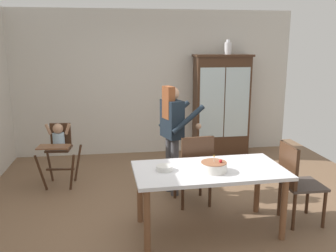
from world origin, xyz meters
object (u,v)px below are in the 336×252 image
(high_chair_with_toddler, at_px, (59,143))
(dining_chair_far_side, at_px, (195,165))
(china_cabinet, at_px, (221,105))
(dining_chair_right_end, at_px, (295,178))
(adult_person, at_px, (173,127))
(birthday_cake, at_px, (214,167))
(ceramic_vase, at_px, (228,48))
(serving_bowl, at_px, (164,168))
(dining_table, at_px, (209,176))

(high_chair_with_toddler, xyz_separation_m, dining_chair_far_side, (1.83, -0.99, -0.10))
(china_cabinet, distance_m, dining_chair_right_end, 2.90)
(adult_person, height_order, birthday_cake, adult_person)
(adult_person, xyz_separation_m, birthday_cake, (0.26, -1.20, -0.17))
(birthday_cake, bearing_deg, dining_chair_far_side, 92.94)
(adult_person, bearing_deg, ceramic_vase, -54.30)
(birthday_cake, bearing_deg, china_cabinet, 72.09)
(china_cabinet, xyz_separation_m, high_chair_with_toddler, (-2.84, -1.28, -0.30))
(adult_person, bearing_deg, serving_bowl, 148.28)
(ceramic_vase, relative_size, serving_bowl, 1.50)
(ceramic_vase, xyz_separation_m, birthday_cake, (-1.07, -3.01, -1.21))
(adult_person, distance_m, birthday_cake, 1.24)
(high_chair_with_toddler, bearing_deg, birthday_cake, -37.15)
(serving_bowl, bearing_deg, adult_person, 76.36)
(high_chair_with_toddler, bearing_deg, dining_table, -35.83)
(ceramic_vase, distance_m, dining_table, 3.40)
(high_chair_with_toddler, height_order, adult_person, adult_person)
(ceramic_vase, bearing_deg, dining_chair_right_end, -90.92)
(china_cabinet, distance_m, ceramic_vase, 1.06)
(dining_chair_far_side, relative_size, dining_chair_right_end, 1.00)
(china_cabinet, bearing_deg, ceramic_vase, 2.19)
(serving_bowl, bearing_deg, dining_table, -1.56)
(dining_table, distance_m, serving_bowl, 0.51)
(high_chair_with_toddler, height_order, serving_bowl, high_chair_with_toddler)
(dining_chair_far_side, bearing_deg, adult_person, -70.39)
(china_cabinet, relative_size, dining_chair_right_end, 1.97)
(high_chair_with_toddler, distance_m, dining_chair_right_end, 3.30)
(adult_person, height_order, dining_chair_right_end, adult_person)
(birthday_cake, relative_size, dining_chair_right_end, 0.29)
(birthday_cake, bearing_deg, dining_table, 103.17)
(dining_chair_right_end, bearing_deg, high_chair_with_toddler, 61.12)
(dining_table, relative_size, birthday_cake, 6.02)
(china_cabinet, height_order, dining_chair_far_side, china_cabinet)
(adult_person, relative_size, serving_bowl, 8.50)
(ceramic_vase, bearing_deg, serving_bowl, -118.73)
(birthday_cake, xyz_separation_m, dining_chair_right_end, (1.02, 0.14, -0.24))
(high_chair_with_toddler, relative_size, dining_table, 0.56)
(dining_table, bearing_deg, serving_bowl, 178.44)
(high_chair_with_toddler, bearing_deg, dining_chair_right_end, -23.19)
(high_chair_with_toddler, bearing_deg, ceramic_vase, 29.26)
(serving_bowl, distance_m, dining_chair_right_end, 1.56)
(high_chair_with_toddler, height_order, dining_chair_far_side, dining_chair_far_side)
(dining_chair_far_side, bearing_deg, ceramic_vase, -121.84)
(serving_bowl, xyz_separation_m, dining_chair_far_side, (0.48, 0.63, -0.21))
(dining_chair_far_side, bearing_deg, dining_chair_right_end, 144.36)
(china_cabinet, relative_size, birthday_cake, 6.75)
(china_cabinet, xyz_separation_m, dining_table, (-1.00, -2.91, -0.30))
(ceramic_vase, xyz_separation_m, dining_chair_far_side, (-1.11, -2.27, -1.45))
(ceramic_vase, height_order, adult_person, ceramic_vase)
(high_chair_with_toddler, height_order, dining_table, high_chair_with_toddler)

